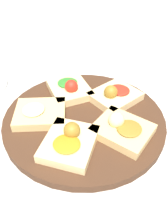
{
  "coord_description": "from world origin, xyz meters",
  "views": [
    {
      "loc": [
        -0.28,
        -0.35,
        0.41
      ],
      "look_at": [
        0.0,
        0.0,
        0.03
      ],
      "focal_mm": 35.0,
      "sensor_mm": 36.0,
      "label": 1
    }
  ],
  "objects": [
    {
      "name": "ground_plane",
      "position": [
        0.0,
        0.0,
        0.0
      ],
      "size": [
        3.0,
        3.0,
        0.0
      ],
      "primitive_type": "plane",
      "color": "beige"
    },
    {
      "name": "serving_board",
      "position": [
        0.0,
        0.0,
        0.01
      ],
      "size": [
        0.44,
        0.44,
        0.02
      ],
      "primitive_type": "cylinder",
      "color": "#422819",
      "rests_on": "ground_plane"
    },
    {
      "name": "focaccia_slice_0",
      "position": [
        0.12,
        0.0,
        0.04
      ],
      "size": [
        0.13,
        0.12,
        0.05
      ],
      "color": "#E5C689",
      "rests_on": "serving_board"
    },
    {
      "name": "focaccia_slice_1",
      "position": [
        0.03,
        0.11,
        0.04
      ],
      "size": [
        0.14,
        0.16,
        0.05
      ],
      "color": "#E5C689",
      "rests_on": "serving_board"
    },
    {
      "name": "focaccia_slice_2",
      "position": [
        -0.1,
        0.07,
        0.03
      ],
      "size": [
        0.17,
        0.17,
        0.03
      ],
      "color": "#DBB775",
      "rests_on": "serving_board"
    },
    {
      "name": "focaccia_slice_3",
      "position": [
        -0.09,
        -0.07,
        0.04
      ],
      "size": [
        0.17,
        0.17,
        0.05
      ],
      "color": "#E5C689",
      "rests_on": "serving_board"
    },
    {
      "name": "focaccia_slice_4",
      "position": [
        0.03,
        -0.11,
        0.04
      ],
      "size": [
        0.14,
        0.16,
        0.05
      ],
      "color": "#DBB775",
      "rests_on": "serving_board"
    },
    {
      "name": "plate_right",
      "position": [
        0.23,
        0.33,
        0.01
      ],
      "size": [
        0.22,
        0.22,
        0.02
      ],
      "color": "white",
      "rests_on": "ground_plane"
    }
  ]
}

